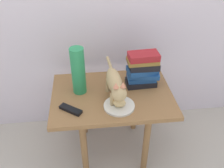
% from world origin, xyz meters
% --- Properties ---
extents(ground_plane, '(6.00, 6.00, 0.00)m').
position_xyz_m(ground_plane, '(0.00, 0.00, 0.00)').
color(ground_plane, '#B2A899').
extents(side_table, '(0.80, 0.56, 0.55)m').
position_xyz_m(side_table, '(0.00, 0.00, 0.47)').
color(side_table, olive).
rests_on(side_table, ground).
extents(plate, '(0.19, 0.19, 0.01)m').
position_xyz_m(plate, '(0.03, -0.14, 0.56)').
color(plate, silver).
rests_on(plate, side_table).
extents(bread_roll, '(0.09, 0.08, 0.05)m').
position_xyz_m(bread_roll, '(0.03, -0.14, 0.59)').
color(bread_roll, '#E0BC7A').
rests_on(bread_roll, plate).
extents(cat, '(0.11, 0.48, 0.23)m').
position_xyz_m(cat, '(0.01, -0.07, 0.68)').
color(cat, tan).
rests_on(cat, side_table).
extents(book_stack, '(0.23, 0.14, 0.25)m').
position_xyz_m(book_stack, '(0.22, 0.08, 0.67)').
color(book_stack, black).
rests_on(book_stack, side_table).
extents(green_vase, '(0.09, 0.09, 0.32)m').
position_xyz_m(green_vase, '(-0.21, 0.05, 0.71)').
color(green_vase, '#288C51').
rests_on(green_vase, side_table).
extents(tv_remote, '(0.15, 0.12, 0.02)m').
position_xyz_m(tv_remote, '(-0.27, -0.14, 0.56)').
color(tv_remote, black).
rests_on(tv_remote, side_table).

